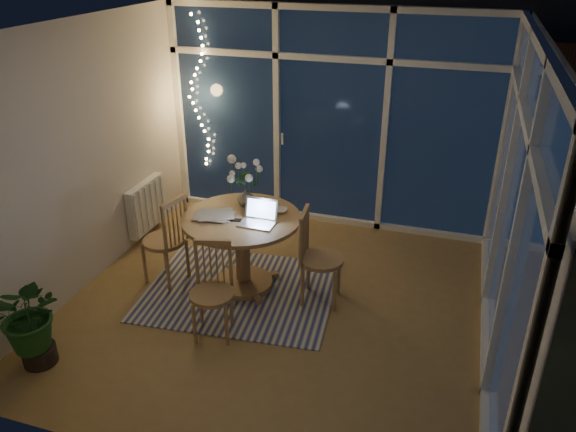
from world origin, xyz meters
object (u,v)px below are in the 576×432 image
object	(u,v)px
dining_table	(243,252)
chair_left	(164,239)
chair_right	(322,257)
chair_front	(212,292)
potted_plant	(33,326)
laptop	(257,213)
flower_vase	(246,196)

from	to	relation	value
dining_table	chair_left	bearing A→B (deg)	-170.71
chair_right	chair_front	size ratio (longest dim) A/B	1.09
chair_left	potted_plant	size ratio (longest dim) A/B	1.29
dining_table	chair_left	xyz separation A→B (m)	(-0.80, -0.13, 0.09)
chair_front	laptop	xyz separation A→B (m)	(0.17, 0.71, 0.47)
chair_left	laptop	distance (m)	1.09
chair_left	laptop	xyz separation A→B (m)	(1.01, 0.03, 0.42)
laptop	flower_vase	bearing A→B (deg)	126.07
dining_table	chair_right	size ratio (longest dim) A/B	1.20
dining_table	potted_plant	size ratio (longest dim) A/B	1.53
chair_right	laptop	bearing A→B (deg)	94.17
chair_right	flower_vase	size ratio (longest dim) A/B	4.65
flower_vase	chair_front	bearing A→B (deg)	-85.38
laptop	potted_plant	size ratio (longest dim) A/B	0.43
chair_right	potted_plant	bearing A→B (deg)	123.34
chair_front	flower_vase	size ratio (longest dim) A/B	4.27
chair_right	potted_plant	size ratio (longest dim) A/B	1.28
potted_plant	laptop	bearing A→B (deg)	46.88
laptop	potted_plant	distance (m)	2.13
laptop	flower_vase	distance (m)	0.45
chair_right	laptop	size ratio (longest dim) A/B	2.99
flower_vase	potted_plant	bearing A→B (deg)	-121.67
flower_vase	potted_plant	distance (m)	2.26
chair_left	laptop	bearing A→B (deg)	103.66
chair_front	laptop	distance (m)	0.87
potted_plant	chair_right	bearing A→B (deg)	38.46
chair_left	potted_plant	bearing A→B (deg)	-3.32
dining_table	chair_front	size ratio (longest dim) A/B	1.30
chair_left	chair_front	xyz separation A→B (m)	(0.84, -0.68, -0.04)
laptop	flower_vase	xyz separation A→B (m)	(-0.26, 0.37, -0.01)
chair_left	flower_vase	xyz separation A→B (m)	(0.75, 0.40, 0.41)
dining_table	chair_front	distance (m)	0.82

